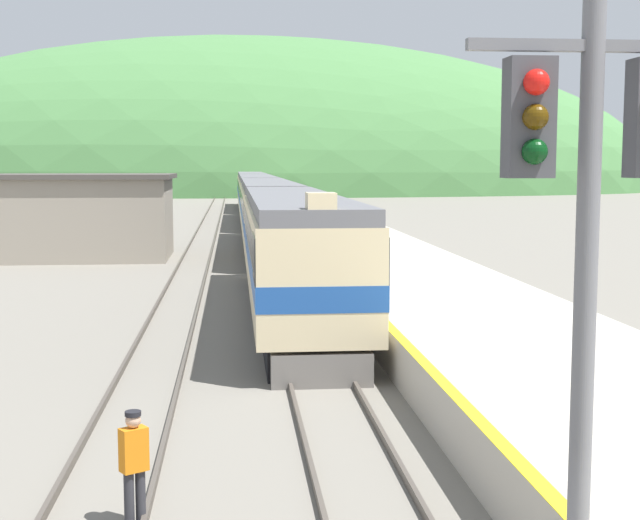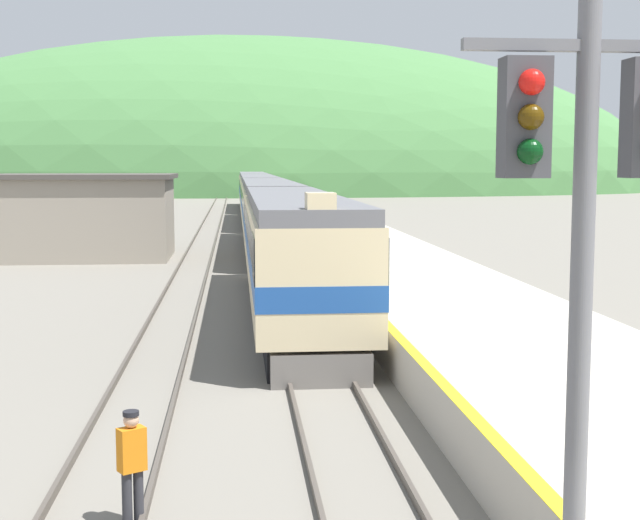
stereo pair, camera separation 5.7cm
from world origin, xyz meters
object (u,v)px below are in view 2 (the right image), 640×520
object	(u,v)px
express_train_lead_car	(294,250)
carriage_fourth	(253,189)
carriage_third	(258,197)
track_worker	(132,462)
carriage_second	(269,213)
signal_mast_main	(584,220)

from	to	relation	value
express_train_lead_car	carriage_fourth	bearing A→B (deg)	90.00
carriage_third	carriage_fourth	distance (m)	23.57
carriage_fourth	track_worker	xyz separation A→B (m)	(-3.31, -86.03, -1.25)
track_worker	carriage_third	bearing A→B (deg)	86.97
track_worker	carriage_second	bearing A→B (deg)	85.14
express_train_lead_car	signal_mast_main	size ratio (longest dim) A/B	2.85
carriage_second	signal_mast_main	distance (m)	43.50
carriage_fourth	express_train_lead_car	bearing A→B (deg)	-90.00
signal_mast_main	track_worker	bearing A→B (deg)	134.49
express_train_lead_car	carriage_third	world-z (taller)	express_train_lead_car
signal_mast_main	express_train_lead_car	bearing A→B (deg)	93.09
track_worker	signal_mast_main	bearing A→B (deg)	-45.51
carriage_fourth	signal_mast_main	world-z (taller)	signal_mast_main
carriage_second	carriage_third	size ratio (longest dim) A/B	1.00
signal_mast_main	carriage_fourth	bearing A→B (deg)	90.72
track_worker	express_train_lead_car	bearing A→B (deg)	78.78
express_train_lead_car	carriage_second	distance (m)	22.21
express_train_lead_car	carriage_third	xyz separation A→B (m)	(0.00, 45.78, -0.01)
carriage_second	carriage_fourth	xyz separation A→B (m)	(0.00, 47.14, 0.00)
carriage_fourth	track_worker	distance (m)	86.11
carriage_second	carriage_fourth	size ratio (longest dim) A/B	1.00
signal_mast_main	track_worker	size ratio (longest dim) A/B	4.24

